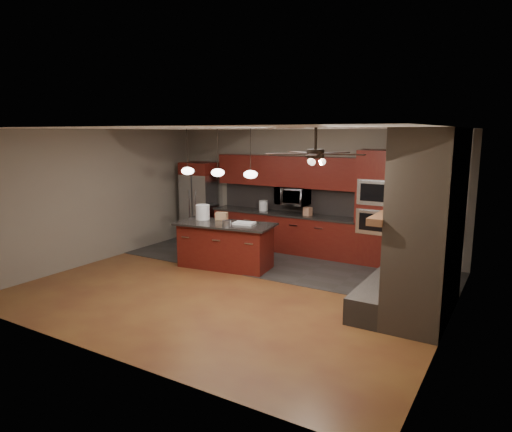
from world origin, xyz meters
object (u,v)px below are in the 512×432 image
Objects in this scene: oven_tower at (378,208)px; white_bucket at (203,212)px; kitchen_island at (225,245)px; cardboard_box at (222,216)px; microwave at (293,196)px; paint_tray at (244,223)px; refrigerator at (201,201)px; counter_bucket at (263,206)px; paint_can at (227,223)px; counter_box at (308,211)px.

white_bucket is at bearing -152.22° from oven_tower.
cardboard_box is (-0.28, 0.28, 0.53)m from kitchen_island.
microwave is 1.79m from paint_tray.
oven_tower is 1.20× the size of refrigerator.
microwave reaches higher than counter_bucket.
paint_can is at bearing -21.79° from white_bucket.
counter_bucket is (0.50, 1.70, -0.06)m from white_bucket.
white_bucket is at bearing 170.87° from paint_tray.
kitchen_island is (-2.58, -1.79, -0.73)m from oven_tower.
microwave is (-1.98, 0.06, 0.11)m from oven_tower.
white_bucket is 0.76× the size of paint_tray.
counter_box is (1.67, 1.65, -0.08)m from white_bucket.
oven_tower reaches higher than cardboard_box.
oven_tower is 3.64m from white_bucket.
paint_tray is at bearing -72.66° from counter_bucket.
counter_bucket is (1.80, 0.08, 0.03)m from refrigerator.
paint_tray is at bearing -97.10° from microwave.
paint_can is 0.40m from paint_tray.
kitchen_island is 8.63× the size of cardboard_box.
counter_bucket is (-0.14, 1.80, 0.55)m from kitchen_island.
oven_tower is 1.98m from microwave.
paint_can is (0.84, -0.34, -0.10)m from white_bucket.
paint_tray is at bearing 8.21° from kitchen_island.
oven_tower is 7.62× the size of white_bucket.
paint_tray is 1.71× the size of cardboard_box.
counter_box reaches higher than cardboard_box.
counter_box is at bearing -2.45° from counter_bucket.
counter_bucket is (-0.74, -0.05, -0.28)m from microwave.
counter_bucket is at bearing 97.48° from paint_tray.
microwave is 3.02× the size of cardboard_box.
refrigerator is at bearing 118.37° from cardboard_box.
counter_box is (-1.55, -0.04, -0.20)m from oven_tower.
counter_bucket is (-0.34, 2.04, 0.04)m from paint_can.
oven_tower is at bearing 17.73° from counter_box.
oven_tower is 1.56m from counter_box.
cardboard_box is (-0.48, 0.52, 0.02)m from paint_can.
microwave is at bearing 54.64° from white_bucket.
paint_can is 2.07m from counter_bucket.
refrigerator is (-4.52, -0.07, -0.20)m from oven_tower.
oven_tower reaches higher than paint_tray.
refrigerator reaches higher than cardboard_box.
refrigerator is 4.81× the size of paint_tray.
white_bucket reaches higher than cardboard_box.
oven_tower is 9.82× the size of cardboard_box.
oven_tower reaches higher than counter_box.
oven_tower is 9.92× the size of counter_bucket.
oven_tower is at bearing -0.16° from counter_bucket.
paint_can is 0.93× the size of counter_box.
microwave reaches higher than cardboard_box.
refrigerator reaches higher than white_bucket.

